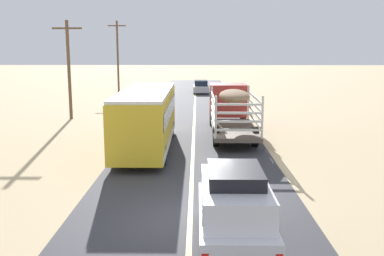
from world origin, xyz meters
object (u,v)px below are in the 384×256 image
(power_pole_mid, at_px, (69,67))
(livestock_truck, at_px, (230,104))
(suv_near, at_px, (234,209))
(power_pole_far, at_px, (118,54))
(bus, at_px, (147,118))
(car_far, at_px, (201,87))

(power_pole_mid, bearing_deg, livestock_truck, -22.69)
(suv_near, relative_size, power_pole_far, 0.54)
(bus, relative_size, car_far, 2.27)
(livestock_truck, bearing_deg, power_pole_mid, 157.31)
(livestock_truck, distance_m, bus, 7.23)
(power_pole_mid, bearing_deg, power_pole_far, 90.00)
(suv_near, height_order, car_far, suv_near)
(bus, xyz_separation_m, power_pole_far, (-7.02, 31.37, 2.83))
(bus, distance_m, car_far, 30.02)
(bus, bearing_deg, suv_near, -72.69)
(suv_near, distance_m, power_pole_far, 44.75)
(livestock_truck, xyz_separation_m, power_pole_far, (-11.86, 26.00, 2.78))
(car_far, relative_size, power_pole_far, 0.51)
(power_pole_mid, xyz_separation_m, power_pole_far, (0.00, 21.04, 0.57))
(suv_near, bearing_deg, bus, 107.31)
(livestock_truck, distance_m, car_far, 24.55)
(livestock_truck, xyz_separation_m, power_pole_mid, (-11.86, 4.96, 2.21))
(bus, distance_m, power_pole_far, 32.27)
(car_far, relative_size, power_pole_mid, 0.59)
(bus, bearing_deg, power_pole_mid, 124.19)
(bus, bearing_deg, livestock_truck, 47.97)
(suv_near, xyz_separation_m, car_far, (-0.56, 41.77, -0.46))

